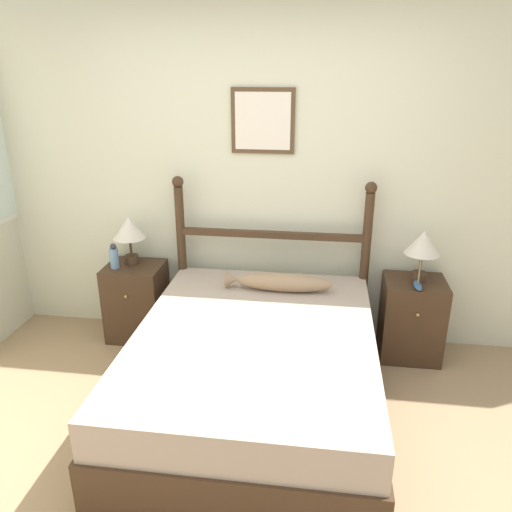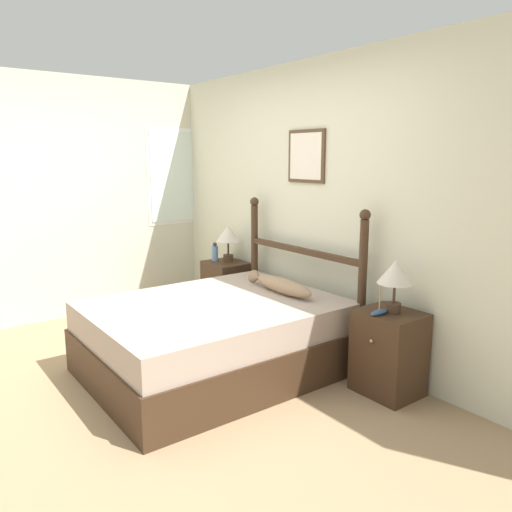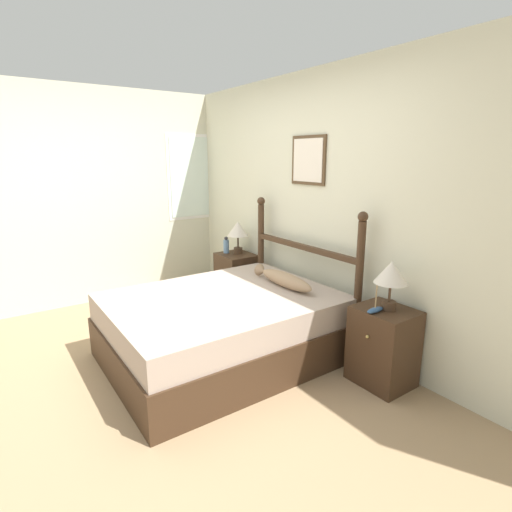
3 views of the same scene
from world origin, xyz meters
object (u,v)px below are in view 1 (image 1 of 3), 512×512
(nightstand_left, at_px, (137,301))
(table_lamp_right, at_px, (423,245))
(model_boat, at_px, (418,285))
(fish_pillow, at_px, (279,282))
(bed, at_px, (255,373))
(nightstand_right, at_px, (411,319))
(table_lamp_left, at_px, (129,230))
(bottle, at_px, (114,257))

(nightstand_left, bearing_deg, table_lamp_right, 0.04)
(model_boat, xyz_separation_m, fish_pillow, (-0.98, -0.10, 0.00))
(nightstand_left, height_order, table_lamp_right, table_lamp_right)
(bed, xyz_separation_m, model_boat, (1.07, 0.70, 0.36))
(table_lamp_right, relative_size, model_boat, 1.81)
(bed, distance_m, model_boat, 1.33)
(table_lamp_right, bearing_deg, bed, -142.96)
(table_lamp_right, distance_m, model_boat, 0.29)
(bed, height_order, nightstand_right, nightstand_right)
(nightstand_left, bearing_deg, bed, -37.40)
(table_lamp_left, xyz_separation_m, model_boat, (2.18, -0.17, -0.26))
(bed, height_order, nightstand_left, nightstand_left)
(fish_pillow, bearing_deg, bed, -98.88)
(nightstand_left, bearing_deg, model_boat, -3.23)
(bed, distance_m, bottle, 1.49)
(nightstand_right, distance_m, bottle, 2.32)
(bed, bearing_deg, bottle, 147.57)
(bed, xyz_separation_m, nightstand_right, (1.08, 0.83, 0.02))
(model_boat, height_order, fish_pillow, model_boat)
(table_lamp_left, height_order, bottle, table_lamp_left)
(bed, relative_size, nightstand_left, 3.09)
(nightstand_right, height_order, table_lamp_right, table_lamp_right)
(bottle, distance_m, model_boat, 2.28)
(table_lamp_right, xyz_separation_m, model_boat, (-0.03, -0.12, -0.26))
(table_lamp_right, bearing_deg, nightstand_left, -179.96)
(table_lamp_left, relative_size, model_boat, 1.81)
(table_lamp_left, relative_size, bottle, 1.92)
(table_lamp_left, bearing_deg, nightstand_left, -59.97)
(bed, distance_m, fish_pillow, 0.71)
(model_boat, bearing_deg, bottle, 178.47)
(fish_pillow, bearing_deg, nightstand_left, 169.53)
(nightstand_left, bearing_deg, nightstand_right, 0.00)
(table_lamp_left, bearing_deg, table_lamp_right, -1.18)
(bed, bearing_deg, nightstand_right, 37.40)
(bottle, xyz_separation_m, fish_pillow, (1.30, -0.16, -0.06))
(bed, bearing_deg, nightstand_left, 142.60)
(nightstand_left, distance_m, fish_pillow, 1.24)
(model_boat, distance_m, fish_pillow, 0.98)
(table_lamp_right, bearing_deg, fish_pillow, -167.67)
(bottle, bearing_deg, table_lamp_right, 1.55)
(table_lamp_right, bearing_deg, model_boat, -101.87)
(bottle, height_order, fish_pillow, bottle)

